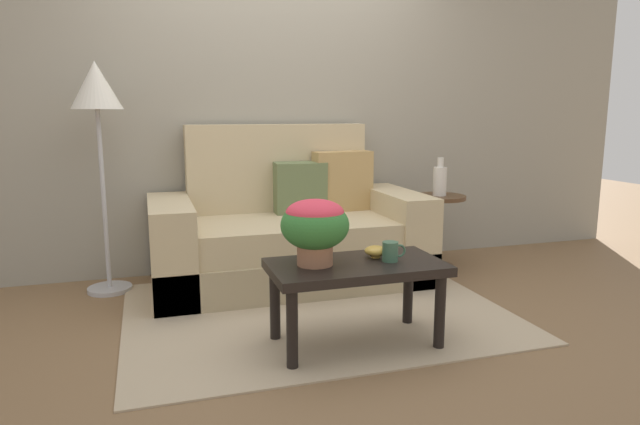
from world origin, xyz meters
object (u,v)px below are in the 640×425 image
at_px(coffee_table, 356,275).
at_px(table_vase, 440,180).
at_px(snack_bowl, 376,251).
at_px(side_table, 439,218).
at_px(coffee_mug, 391,251).
at_px(floor_lamp, 97,104).
at_px(couch, 290,236).
at_px(potted_plant, 315,224).

relative_size(coffee_table, table_vase, 3.09).
xyz_separation_m(coffee_table, snack_bowl, (0.14, 0.07, 0.10)).
bearing_deg(side_table, snack_bowl, -131.92).
bearing_deg(side_table, coffee_mug, -128.39).
bearing_deg(coffee_mug, side_table, 51.61).
relative_size(floor_lamp, snack_bowl, 12.65).
height_order(couch, table_vase, couch).
distance_m(coffee_table, snack_bowl, 0.18).
bearing_deg(potted_plant, coffee_mug, -7.46).
bearing_deg(potted_plant, snack_bowl, 6.45).
distance_m(couch, floor_lamp, 1.57).
distance_m(coffee_table, potted_plant, 0.35).
bearing_deg(table_vase, side_table, 50.49).
relative_size(couch, potted_plant, 5.47).
xyz_separation_m(coffee_table, side_table, (1.14, 1.19, 0.02)).
height_order(floor_lamp, potted_plant, floor_lamp).
bearing_deg(coffee_table, coffee_mug, -8.01).
bearing_deg(floor_lamp, coffee_mug, -42.76).
height_order(floor_lamp, table_vase, floor_lamp).
bearing_deg(coffee_mug, table_vase, 51.61).
relative_size(coffee_table, coffee_mug, 6.93).
bearing_deg(coffee_table, snack_bowl, 25.89).
bearing_deg(potted_plant, couch, 82.01).
distance_m(side_table, floor_lamp, 2.60).
distance_m(side_table, table_vase, 0.30).
height_order(coffee_table, potted_plant, potted_plant).
relative_size(snack_bowl, table_vase, 0.42).
bearing_deg(couch, coffee_table, -87.58).
bearing_deg(floor_lamp, couch, -6.24).
distance_m(couch, snack_bowl, 1.17).
xyz_separation_m(coffee_mug, table_vase, (0.95, 1.20, 0.20)).
xyz_separation_m(potted_plant, table_vase, (1.35, 1.15, 0.04)).
relative_size(coffee_mug, table_vase, 0.45).
bearing_deg(potted_plant, floor_lamp, 129.39).
height_order(couch, coffee_table, couch).
relative_size(couch, coffee_mug, 14.64).
height_order(side_table, snack_bowl, side_table).
bearing_deg(table_vase, floor_lamp, 176.11).
bearing_deg(table_vase, coffee_mug, -128.39).
relative_size(coffee_table, snack_bowl, 7.42).
bearing_deg(coffee_mug, potted_plant, 172.54).
relative_size(couch, table_vase, 6.53).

